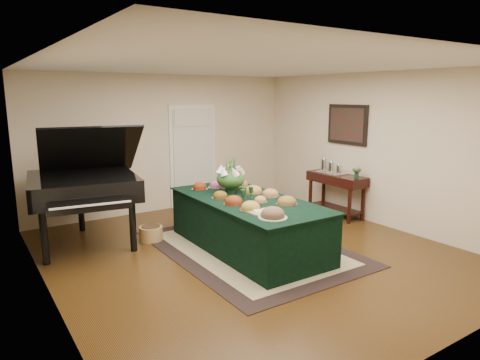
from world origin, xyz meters
TOP-DOWN VIEW (x-y plane):
  - ground at (0.00, 0.00)m, footprint 6.00×6.00m
  - area_rug at (0.08, 0.15)m, footprint 2.38×3.33m
  - kitchen_doorway at (0.60, 2.97)m, footprint 1.05×0.07m
  - buffet_table at (0.04, 0.16)m, footprint 1.31×2.74m
  - food_platters at (0.04, 0.19)m, footprint 1.03×2.33m
  - cutting_board at (-0.24, -0.59)m, footprint 0.31×0.31m
  - green_goblets at (0.00, 0.17)m, footprint 0.27×0.24m
  - floral_centerpiece at (0.07, 0.66)m, footprint 0.47×0.47m
  - grand_piano at (-1.93, 1.74)m, footprint 1.86×2.03m
  - wicker_basket at (-1.04, 1.33)m, footprint 0.37×0.37m
  - mahogany_sideboard at (2.50, 0.72)m, footprint 0.45×1.22m
  - tea_service at (2.50, 0.89)m, footprint 0.34×0.58m
  - pink_bouquet at (2.50, 0.24)m, footprint 0.18×0.18m
  - wall_painting at (2.72, 0.72)m, footprint 0.05×0.95m

SIDE VIEW (x-z plane):
  - ground at x=0.00m, z-range 0.00..0.00m
  - area_rug at x=0.08m, z-range 0.00..0.01m
  - wicker_basket at x=-1.04m, z-range 0.00..0.23m
  - buffet_table at x=0.04m, z-range 0.00..0.78m
  - mahogany_sideboard at x=2.50m, z-range 0.22..1.04m
  - cutting_board at x=-0.24m, z-range 0.77..0.86m
  - food_platters at x=0.04m, z-range 0.76..0.89m
  - green_goblets at x=0.00m, z-range 0.78..0.96m
  - tea_service at x=2.50m, z-range 0.79..1.08m
  - grand_piano at x=-1.93m, z-range 0.02..1.88m
  - pink_bouquet at x=2.50m, z-range 0.85..1.08m
  - kitchen_doorway at x=0.60m, z-range -0.03..2.07m
  - floral_centerpiece at x=0.07m, z-range 0.82..1.29m
  - wall_painting at x=2.72m, z-range 1.38..2.12m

